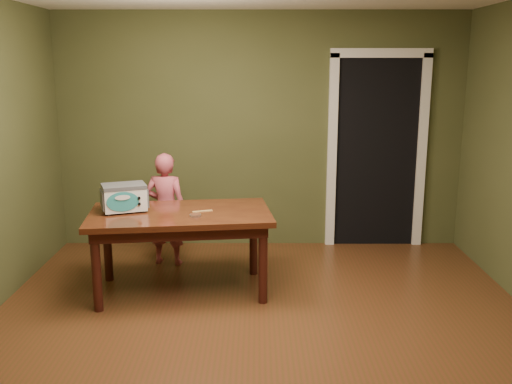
# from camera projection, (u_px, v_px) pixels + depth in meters

# --- Properties ---
(floor) EXTENTS (5.00, 5.00, 0.00)m
(floor) POSITION_uv_depth(u_px,v_px,m) (262.00, 348.00, 4.19)
(floor) COLOR #572C18
(floor) RESTS_ON ground
(room_shell) EXTENTS (4.52, 5.02, 2.61)m
(room_shell) POSITION_uv_depth(u_px,v_px,m) (263.00, 115.00, 3.81)
(room_shell) COLOR #484D29
(room_shell) RESTS_ON ground
(doorway) EXTENTS (1.10, 0.66, 2.25)m
(doorway) POSITION_uv_depth(u_px,v_px,m) (371.00, 150.00, 6.66)
(doorway) COLOR black
(doorway) RESTS_ON ground
(dining_table) EXTENTS (1.70, 1.09, 0.75)m
(dining_table) POSITION_uv_depth(u_px,v_px,m) (180.00, 223.00, 5.10)
(dining_table) COLOR #3A170D
(dining_table) RESTS_ON floor
(toy_oven) EXTENTS (0.46, 0.38, 0.25)m
(toy_oven) POSITION_uv_depth(u_px,v_px,m) (124.00, 197.00, 5.07)
(toy_oven) COLOR #4C4F54
(toy_oven) RESTS_ON dining_table
(baking_pan) EXTENTS (0.10, 0.10, 0.02)m
(baking_pan) POSITION_uv_depth(u_px,v_px,m) (195.00, 215.00, 4.91)
(baking_pan) COLOR silver
(baking_pan) RESTS_ON dining_table
(spatula) EXTENTS (0.18, 0.09, 0.01)m
(spatula) POSITION_uv_depth(u_px,v_px,m) (202.00, 211.00, 5.08)
(spatula) COLOR #DFB161
(spatula) RESTS_ON dining_table
(child) EXTENTS (0.46, 0.34, 1.17)m
(child) POSITION_uv_depth(u_px,v_px,m) (166.00, 209.00, 5.83)
(child) COLOR #BF4E5D
(child) RESTS_ON floor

